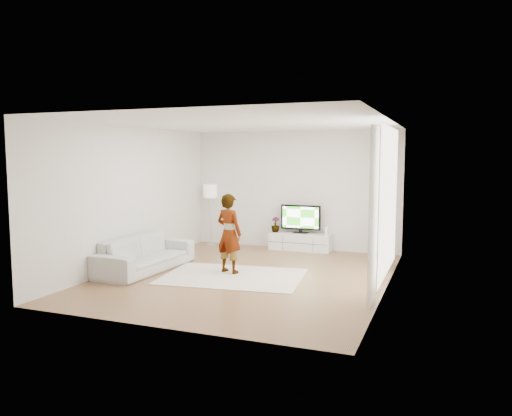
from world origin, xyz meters
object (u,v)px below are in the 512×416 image
at_px(rug, 233,276).
at_px(sofa, 145,254).
at_px(television, 301,218).
at_px(player, 229,233).
at_px(floor_lamp, 210,194).
at_px(media_console, 300,242).

xyz_separation_m(rug, sofa, (-1.79, -0.14, 0.32)).
xyz_separation_m(television, rug, (-0.45, -2.95, -0.76)).
height_order(television, player, player).
relative_size(television, floor_lamp, 0.63).
bearing_deg(television, rug, -98.64).
distance_m(player, sofa, 1.71).
bearing_deg(floor_lamp, television, 2.31).
relative_size(television, rug, 0.38).
xyz_separation_m(television, floor_lamp, (-2.30, -0.09, 0.51)).
bearing_deg(floor_lamp, player, -57.30).
bearing_deg(media_console, floor_lamp, -178.38).
distance_m(media_console, floor_lamp, 2.54).
distance_m(media_console, television, 0.56).
distance_m(television, floor_lamp, 2.36).
bearing_deg(rug, media_console, 81.28).
bearing_deg(sofa, player, -74.29).
bearing_deg(media_console, sofa, -126.18).
bearing_deg(rug, television, 81.36).
xyz_separation_m(media_console, floor_lamp, (-2.30, -0.06, 1.08)).
bearing_deg(sofa, television, -33.61).
height_order(television, sofa, television).
distance_m(rug, floor_lamp, 3.63).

